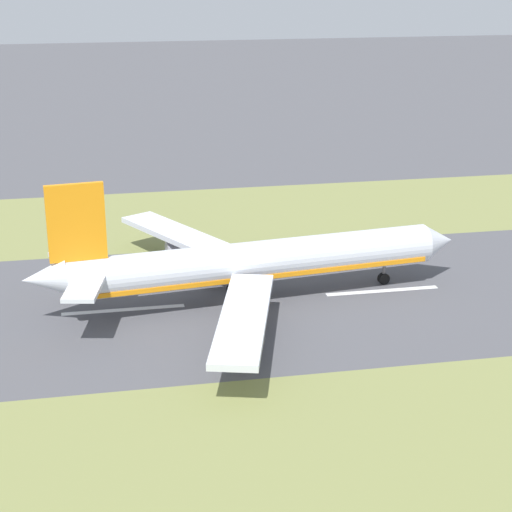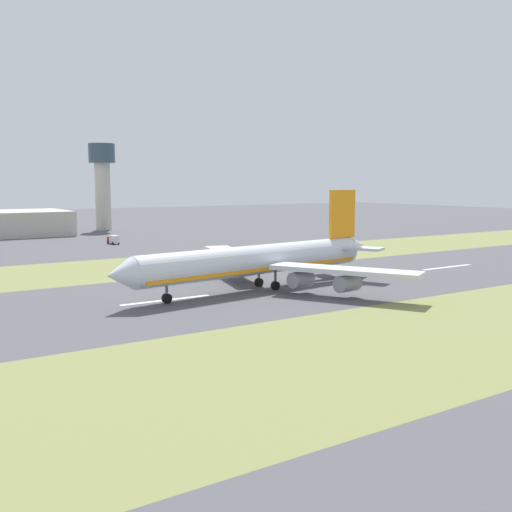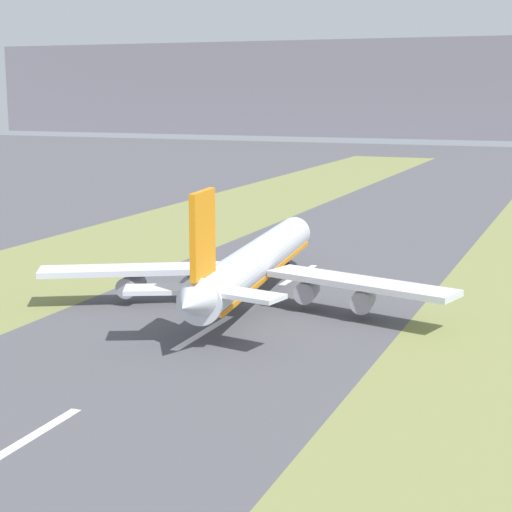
{
  "view_description": "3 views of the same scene",
  "coord_description": "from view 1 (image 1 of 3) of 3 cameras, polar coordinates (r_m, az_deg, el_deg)",
  "views": [
    {
      "loc": [
        117.73,
        -18.6,
        49.87
      ],
      "look_at": [
        -0.31,
        3.92,
        7.0
      ],
      "focal_mm": 60.0,
      "sensor_mm": 36.0,
      "label": 1
    },
    {
      "loc": [
        -101.14,
        70.5,
        21.8
      ],
      "look_at": [
        -0.31,
        3.92,
        7.0
      ],
      "focal_mm": 42.0,
      "sensor_mm": 36.0,
      "label": 2
    },
    {
      "loc": [
        48.51,
        -118.14,
        32.58
      ],
      "look_at": [
        -0.31,
        3.92,
        7.0
      ],
      "focal_mm": 60.0,
      "sensor_mm": 36.0,
      "label": 3
    }
  ],
  "objects": [
    {
      "name": "grass_median_west",
      "position": [
        171.22,
        -4.1,
        2.65
      ],
      "size": [
        40.0,
        600.0,
        0.01
      ],
      "primitive_type": "cube",
      "color": "olive",
      "rests_on": "ground"
    },
    {
      "name": "centreline_dash_mid",
      "position": [
        127.88,
        -8.83,
        -3.56
      ],
      "size": [
        1.2,
        18.0,
        0.01
      ],
      "primitive_type": "cube",
      "color": "silver",
      "rests_on": "ground"
    },
    {
      "name": "ground_plane",
      "position": [
        129.21,
        -1.69,
        -3.08
      ],
      "size": [
        800.0,
        800.0,
        0.0
      ],
      "primitive_type": "plane",
      "color": "#4C4C51"
    },
    {
      "name": "centreline_dash_far",
      "position": [
        134.75,
        8.42,
        -2.31
      ],
      "size": [
        1.2,
        18.0,
        0.01
      ],
      "primitive_type": "cube",
      "color": "silver",
      "rests_on": "ground"
    },
    {
      "name": "airplane_main_jet",
      "position": [
        127.4,
        -0.82,
        -0.5
      ],
      "size": [
        63.68,
        67.18,
        20.2
      ],
      "color": "silver",
      "rests_on": "ground"
    },
    {
      "name": "grass_median_east",
      "position": [
        90.13,
        3.04,
        -13.99
      ],
      "size": [
        40.0,
        600.0,
        0.01
      ],
      "primitive_type": "cube",
      "color": "olive",
      "rests_on": "ground"
    }
  ]
}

